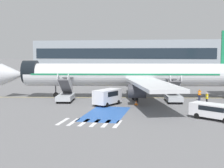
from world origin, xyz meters
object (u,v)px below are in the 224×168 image
(ground_crew_0, at_px, (199,94))
(ground_crew_3, at_px, (207,98))
(fuel_tanker, at_px, (164,76))
(traffic_cone_1, at_px, (136,103))
(boarding_stairs_forward, at_px, (66,95))
(service_van_0, at_px, (215,110))
(baggage_cart, at_px, (201,106))
(airliner, at_px, (129,75))
(boarding_stairs_aft, at_px, (173,95))
(ground_crew_1, at_px, (135,94))
(traffic_cone_0, at_px, (199,110))
(service_van_1, at_px, (107,96))
(terminal_building, at_px, (124,55))
(ground_crew_2, at_px, (137,96))

(ground_crew_0, height_order, ground_crew_3, ground_crew_0)
(fuel_tanker, xyz_separation_m, traffic_cone_1, (-2.73, -33.56, -1.49))
(boarding_stairs_forward, bearing_deg, traffic_cone_1, -15.20)
(ground_crew_0, bearing_deg, boarding_stairs_forward, 179.41)
(service_van_0, distance_m, baggage_cart, 7.62)
(airliner, distance_m, fuel_tanker, 27.07)
(baggage_cart, bearing_deg, boarding_stairs_aft, -105.63)
(service_van_0, distance_m, ground_crew_0, 14.08)
(ground_crew_1, height_order, traffic_cone_0, ground_crew_1)
(service_van_0, xyz_separation_m, service_van_1, (-13.68, 7.05, 0.26))
(ground_crew_0, distance_m, terminal_building, 93.34)
(airliner, distance_m, baggage_cart, 13.64)
(boarding_stairs_forward, xyz_separation_m, ground_crew_3, (20.66, 1.33, -0.04))
(service_van_1, xyz_separation_m, traffic_cone_1, (3.98, 0.92, -1.01))
(traffic_cone_0, distance_m, traffic_cone_1, 9.18)
(airliner, xyz_separation_m, traffic_cone_1, (2.14, -7.00, -3.45))
(baggage_cart, relative_size, ground_crew_2, 1.79)
(service_van_1, distance_m, ground_crew_1, 5.67)
(boarding_stairs_aft, bearing_deg, ground_crew_1, 171.13)
(airliner, distance_m, traffic_cone_1, 8.09)
(baggage_cart, bearing_deg, airliner, -90.65)
(fuel_tanker, bearing_deg, traffic_cone_0, -173.04)
(ground_crew_2, bearing_deg, traffic_cone_1, 81.98)
(fuel_tanker, bearing_deg, terminal_building, 16.63)
(ground_crew_0, bearing_deg, baggage_cart, -107.60)
(boarding_stairs_forward, bearing_deg, baggage_cart, -14.13)
(boarding_stairs_forward, distance_m, fuel_tanker, 35.27)
(ground_crew_0, height_order, traffic_cone_1, ground_crew_0)
(service_van_0, relative_size, terminal_building, 0.07)
(boarding_stairs_aft, bearing_deg, ground_crew_3, -26.87)
(fuel_tanker, xyz_separation_m, ground_crew_0, (6.33, -27.46, -0.78))
(ground_crew_0, relative_size, ground_crew_2, 1.06)
(traffic_cone_1, bearing_deg, fuel_tanker, 85.36)
(airliner, height_order, traffic_cone_1, airliner)
(traffic_cone_1, distance_m, terminal_building, 97.19)
(fuel_tanker, distance_m, ground_crew_1, 30.07)
(boarding_stairs_forward, relative_size, ground_crew_1, 3.02)
(ground_crew_1, distance_m, ground_crew_3, 10.58)
(service_van_1, bearing_deg, fuel_tanker, 102.07)
(boarding_stairs_forward, relative_size, service_van_1, 1.12)
(ground_crew_2, bearing_deg, baggage_cart, 154.96)
(service_van_1, height_order, baggage_cart, service_van_1)
(ground_crew_1, height_order, ground_crew_3, ground_crew_1)
(baggage_cart, distance_m, ground_crew_2, 9.14)
(airliner, xyz_separation_m, ground_crew_3, (11.94, -4.65, -2.77))
(ground_crew_1, bearing_deg, ground_crew_2, 63.16)
(boarding_stairs_aft, distance_m, ground_crew_0, 4.57)
(service_van_0, height_order, terminal_building, terminal_building)
(fuel_tanker, relative_size, baggage_cart, 3.19)
(ground_crew_0, bearing_deg, ground_crew_3, -93.56)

